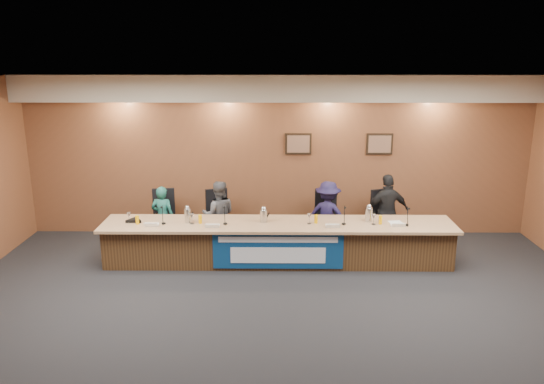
% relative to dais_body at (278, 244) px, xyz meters
% --- Properties ---
extents(floor, '(10.00, 10.00, 0.00)m').
position_rel_dais_body_xyz_m(floor, '(0.00, -2.40, -0.35)').
color(floor, black).
rests_on(floor, ground).
extents(ceiling, '(10.00, 8.00, 0.04)m').
position_rel_dais_body_xyz_m(ceiling, '(0.00, -2.40, 2.85)').
color(ceiling, silver).
rests_on(ceiling, wall_back).
extents(wall_back, '(10.00, 0.04, 3.20)m').
position_rel_dais_body_xyz_m(wall_back, '(0.00, 1.60, 1.25)').
color(wall_back, brown).
rests_on(wall_back, floor).
extents(soffit, '(10.00, 0.50, 0.50)m').
position_rel_dais_body_xyz_m(soffit, '(0.00, 1.35, 2.60)').
color(soffit, beige).
rests_on(soffit, wall_back).
extents(dais_body, '(6.00, 0.80, 0.70)m').
position_rel_dais_body_xyz_m(dais_body, '(0.00, 0.00, 0.00)').
color(dais_body, '#462D18').
rests_on(dais_body, floor).
extents(dais_top, '(6.10, 0.95, 0.05)m').
position_rel_dais_body_xyz_m(dais_top, '(0.00, -0.05, 0.38)').
color(dais_top, '#A57D57').
rests_on(dais_top, dais_body).
extents(banner, '(2.20, 0.02, 0.65)m').
position_rel_dais_body_xyz_m(banner, '(0.00, -0.41, 0.03)').
color(banner, navy).
rests_on(banner, dais_body).
extents(banner_text_upper, '(2.00, 0.01, 0.10)m').
position_rel_dais_body_xyz_m(banner_text_upper, '(0.00, -0.43, 0.23)').
color(banner_text_upper, silver).
rests_on(banner_text_upper, banner).
extents(banner_text_lower, '(1.60, 0.01, 0.28)m').
position_rel_dais_body_xyz_m(banner_text_lower, '(0.00, -0.43, -0.05)').
color(banner_text_lower, silver).
rests_on(banner_text_lower, banner).
extents(wall_photo_left, '(0.52, 0.04, 0.42)m').
position_rel_dais_body_xyz_m(wall_photo_left, '(0.40, 1.57, 1.50)').
color(wall_photo_left, black).
rests_on(wall_photo_left, wall_back).
extents(wall_photo_right, '(0.52, 0.04, 0.42)m').
position_rel_dais_body_xyz_m(wall_photo_right, '(2.00, 1.57, 1.50)').
color(wall_photo_right, black).
rests_on(wall_photo_right, wall_back).
extents(panelist_a, '(0.47, 0.35, 1.20)m').
position_rel_dais_body_xyz_m(panelist_a, '(-2.17, 0.71, 0.25)').
color(panelist_a, '#1B5950').
rests_on(panelist_a, floor).
extents(panelist_b, '(0.68, 0.55, 1.30)m').
position_rel_dais_body_xyz_m(panelist_b, '(-1.11, 0.71, 0.30)').
color(panelist_b, '#515156').
rests_on(panelist_b, floor).
extents(panelist_c, '(0.95, 0.73, 1.30)m').
position_rel_dais_body_xyz_m(panelist_c, '(0.94, 0.71, 0.30)').
color(panelist_c, '#1A1537').
rests_on(panelist_c, floor).
extents(panelist_d, '(0.89, 0.50, 1.43)m').
position_rel_dais_body_xyz_m(panelist_d, '(2.04, 0.71, 0.37)').
color(panelist_d, black).
rests_on(panelist_d, floor).
extents(office_chair_a, '(0.55, 0.55, 0.08)m').
position_rel_dais_body_xyz_m(office_chair_a, '(-2.17, 0.81, 0.13)').
color(office_chair_a, black).
rests_on(office_chair_a, floor).
extents(office_chair_b, '(0.61, 0.61, 0.08)m').
position_rel_dais_body_xyz_m(office_chair_b, '(-1.11, 0.81, 0.13)').
color(office_chair_b, black).
rests_on(office_chair_b, floor).
extents(office_chair_c, '(0.51, 0.51, 0.08)m').
position_rel_dais_body_xyz_m(office_chair_c, '(0.94, 0.81, 0.13)').
color(office_chair_c, black).
rests_on(office_chair_c, floor).
extents(office_chair_d, '(0.60, 0.60, 0.08)m').
position_rel_dais_body_xyz_m(office_chair_d, '(2.04, 0.81, 0.13)').
color(office_chair_d, black).
rests_on(office_chair_d, floor).
extents(nameplate_a, '(0.24, 0.08, 0.10)m').
position_rel_dais_body_xyz_m(nameplate_a, '(-2.15, -0.29, 0.45)').
color(nameplate_a, white).
rests_on(nameplate_a, dais_top).
extents(microphone_a, '(0.07, 0.07, 0.02)m').
position_rel_dais_body_xyz_m(microphone_a, '(-1.97, -0.13, 0.41)').
color(microphone_a, black).
rests_on(microphone_a, dais_top).
extents(juice_glass_a, '(0.06, 0.06, 0.15)m').
position_rel_dais_body_xyz_m(juice_glass_a, '(-2.42, -0.14, 0.47)').
color(juice_glass_a, '#F4B000').
rests_on(juice_glass_a, dais_top).
extents(water_glass_a, '(0.08, 0.08, 0.18)m').
position_rel_dais_body_xyz_m(water_glass_a, '(-2.58, -0.06, 0.49)').
color(water_glass_a, silver).
rests_on(water_glass_a, dais_top).
extents(nameplate_b, '(0.24, 0.08, 0.10)m').
position_rel_dais_body_xyz_m(nameplate_b, '(-1.11, -0.34, 0.45)').
color(nameplate_b, white).
rests_on(nameplate_b, dais_top).
extents(microphone_b, '(0.07, 0.07, 0.02)m').
position_rel_dais_body_xyz_m(microphone_b, '(-0.91, -0.13, 0.41)').
color(microphone_b, black).
rests_on(microphone_b, dais_top).
extents(juice_glass_b, '(0.06, 0.06, 0.15)m').
position_rel_dais_body_xyz_m(juice_glass_b, '(-1.34, -0.09, 0.47)').
color(juice_glass_b, '#F4B000').
rests_on(juice_glass_b, dais_top).
extents(water_glass_b, '(0.08, 0.08, 0.18)m').
position_rel_dais_body_xyz_m(water_glass_b, '(-1.48, -0.11, 0.49)').
color(water_glass_b, silver).
rests_on(water_glass_b, dais_top).
extents(nameplate_c, '(0.24, 0.08, 0.10)m').
position_rel_dais_body_xyz_m(nameplate_c, '(0.92, -0.32, 0.45)').
color(nameplate_c, white).
rests_on(nameplate_c, dais_top).
extents(microphone_c, '(0.07, 0.07, 0.02)m').
position_rel_dais_body_xyz_m(microphone_c, '(1.13, -0.12, 0.41)').
color(microphone_c, black).
rests_on(microphone_c, dais_top).
extents(juice_glass_c, '(0.06, 0.06, 0.15)m').
position_rel_dais_body_xyz_m(juice_glass_c, '(0.65, -0.06, 0.47)').
color(juice_glass_c, '#F4B000').
rests_on(juice_glass_c, dais_top).
extents(water_glass_c, '(0.08, 0.08, 0.18)m').
position_rel_dais_body_xyz_m(water_glass_c, '(0.54, -0.10, 0.49)').
color(water_glass_c, silver).
rests_on(water_glass_c, dais_top).
extents(nameplate_d, '(0.24, 0.08, 0.10)m').
position_rel_dais_body_xyz_m(nameplate_d, '(2.03, -0.26, 0.45)').
color(nameplate_d, white).
rests_on(nameplate_d, dais_top).
extents(microphone_d, '(0.07, 0.07, 0.02)m').
position_rel_dais_body_xyz_m(microphone_d, '(2.19, -0.16, 0.41)').
color(microphone_d, black).
rests_on(microphone_d, dais_top).
extents(juice_glass_d, '(0.06, 0.06, 0.15)m').
position_rel_dais_body_xyz_m(juice_glass_d, '(1.76, -0.10, 0.47)').
color(juice_glass_d, '#F4B000').
rests_on(juice_glass_d, dais_top).
extents(water_glass_d, '(0.08, 0.08, 0.18)m').
position_rel_dais_body_xyz_m(water_glass_d, '(1.64, -0.13, 0.49)').
color(water_glass_d, silver).
rests_on(water_glass_d, dais_top).
extents(carafe_left, '(0.11, 0.11, 0.25)m').
position_rel_dais_body_xyz_m(carafe_left, '(-1.56, -0.04, 0.53)').
color(carafe_left, silver).
rests_on(carafe_left, dais_top).
extents(carafe_mid, '(0.13, 0.13, 0.22)m').
position_rel_dais_body_xyz_m(carafe_mid, '(-0.25, -0.01, 0.51)').
color(carafe_mid, silver).
rests_on(carafe_mid, dais_top).
extents(carafe_right, '(0.13, 0.13, 0.25)m').
position_rel_dais_body_xyz_m(carafe_right, '(1.58, 0.05, 0.52)').
color(carafe_right, silver).
rests_on(carafe_right, dais_top).
extents(speakerphone, '(0.32, 0.32, 0.05)m').
position_rel_dais_body_xyz_m(speakerphone, '(-2.50, -0.01, 0.43)').
color(speakerphone, black).
rests_on(speakerphone, dais_top).
extents(paper_stack, '(0.26, 0.33, 0.01)m').
position_rel_dais_body_xyz_m(paper_stack, '(2.05, -0.06, 0.40)').
color(paper_stack, white).
rests_on(paper_stack, dais_top).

